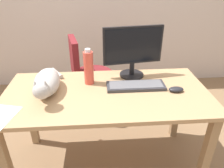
{
  "coord_description": "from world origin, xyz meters",
  "views": [
    {
      "loc": [
        -0.06,
        -1.34,
        1.53
      ],
      "look_at": [
        0.04,
        0.01,
        0.79
      ],
      "focal_mm": 34.16,
      "sensor_mm": 36.0,
      "label": 1
    }
  ],
  "objects_px": {
    "office_chair": "(89,83)",
    "monitor": "(133,50)",
    "keyboard": "(136,86)",
    "cat": "(47,83)",
    "computer_mouse": "(176,89)",
    "water_bottle": "(89,68)"
  },
  "relations": [
    {
      "from": "keyboard",
      "to": "computer_mouse",
      "type": "xyz_separation_m",
      "value": [
        0.28,
        -0.08,
        0.0
      ]
    },
    {
      "from": "cat",
      "to": "water_bottle",
      "type": "bearing_deg",
      "value": 22.35
    },
    {
      "from": "computer_mouse",
      "to": "office_chair",
      "type": "bearing_deg",
      "value": 129.93
    },
    {
      "from": "monitor",
      "to": "keyboard",
      "type": "bearing_deg",
      "value": -90.09
    },
    {
      "from": "office_chair",
      "to": "computer_mouse",
      "type": "xyz_separation_m",
      "value": [
        0.67,
        -0.8,
        0.36
      ]
    },
    {
      "from": "monitor",
      "to": "keyboard",
      "type": "xyz_separation_m",
      "value": [
        -0.0,
        -0.2,
        -0.21
      ]
    },
    {
      "from": "keyboard",
      "to": "monitor",
      "type": "bearing_deg",
      "value": 89.91
    },
    {
      "from": "monitor",
      "to": "keyboard",
      "type": "height_order",
      "value": "monitor"
    },
    {
      "from": "cat",
      "to": "water_bottle",
      "type": "relative_size",
      "value": 2.17
    },
    {
      "from": "monitor",
      "to": "cat",
      "type": "height_order",
      "value": "monitor"
    },
    {
      "from": "cat",
      "to": "water_bottle",
      "type": "xyz_separation_m",
      "value": [
        0.3,
        0.12,
        0.05
      ]
    },
    {
      "from": "keyboard",
      "to": "computer_mouse",
      "type": "height_order",
      "value": "computer_mouse"
    },
    {
      "from": "keyboard",
      "to": "water_bottle",
      "type": "height_order",
      "value": "water_bottle"
    },
    {
      "from": "keyboard",
      "to": "cat",
      "type": "relative_size",
      "value": 0.72
    },
    {
      "from": "office_chair",
      "to": "computer_mouse",
      "type": "distance_m",
      "value": 1.11
    },
    {
      "from": "office_chair",
      "to": "monitor",
      "type": "relative_size",
      "value": 1.91
    },
    {
      "from": "water_bottle",
      "to": "keyboard",
      "type": "bearing_deg",
      "value": -15.12
    },
    {
      "from": "cat",
      "to": "computer_mouse",
      "type": "height_order",
      "value": "cat"
    },
    {
      "from": "monitor",
      "to": "computer_mouse",
      "type": "bearing_deg",
      "value": -45.25
    },
    {
      "from": "office_chair",
      "to": "cat",
      "type": "distance_m",
      "value": 0.9
    },
    {
      "from": "office_chair",
      "to": "keyboard",
      "type": "relative_size",
      "value": 2.08
    },
    {
      "from": "monitor",
      "to": "water_bottle",
      "type": "height_order",
      "value": "monitor"
    }
  ]
}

